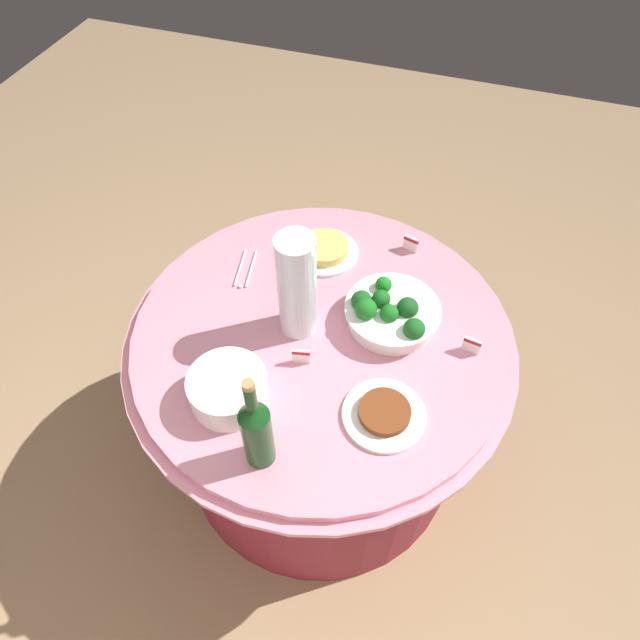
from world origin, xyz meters
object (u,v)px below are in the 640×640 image
object	(u,v)px
wine_bottle	(257,431)
decorative_fruit_vase	(298,290)
label_placard_rear	(411,243)
serving_tongs	(245,270)
food_plate_stir_fry	(384,414)
label_placard_front	(472,345)
broccoli_bowl	(390,313)
plate_stack	(228,389)
food_plate_noodles	(325,250)
label_placard_mid	(301,356)

from	to	relation	value
wine_bottle	decorative_fruit_vase	world-z (taller)	decorative_fruit_vase
label_placard_rear	serving_tongs	bearing A→B (deg)	28.41
wine_bottle	decorative_fruit_vase	size ratio (longest dim) A/B	0.99
food_plate_stir_fry	label_placard_front	world-z (taller)	label_placard_front
broccoli_bowl	plate_stack	xyz separation A→B (m)	(0.34, 0.39, 0.00)
plate_stack	food_plate_stir_fry	xyz separation A→B (m)	(-0.40, -0.08, -0.03)
wine_bottle	label_placard_front	xyz separation A→B (m)	(-0.44, -0.48, -0.10)
food_plate_noodles	label_placard_front	bearing A→B (deg)	154.69
broccoli_bowl	label_placard_front	distance (m)	0.25
wine_bottle	label_placard_mid	xyz separation A→B (m)	(-0.00, -0.30, -0.10)
label_placard_front	decorative_fruit_vase	bearing A→B (deg)	7.00
broccoli_bowl	decorative_fruit_vase	size ratio (longest dim) A/B	0.82
plate_stack	food_plate_noodles	distance (m)	0.60
label_placard_front	label_placard_mid	bearing A→B (deg)	22.88
broccoli_bowl	food_plate_stir_fry	world-z (taller)	broccoli_bowl
decorative_fruit_vase	plate_stack	bearing A→B (deg)	73.10
label_placard_front	food_plate_noodles	bearing A→B (deg)	-25.31
serving_tongs	decorative_fruit_vase	bearing A→B (deg)	147.81
decorative_fruit_vase	label_placard_mid	world-z (taller)	decorative_fruit_vase
plate_stack	label_placard_front	xyz separation A→B (m)	(-0.58, -0.36, -0.01)
label_placard_rear	wine_bottle	bearing A→B (deg)	77.16
wine_bottle	serving_tongs	size ratio (longest dim) A/B	2.00
label_placard_front	label_placard_rear	world-z (taller)	same
serving_tongs	label_placard_mid	size ratio (longest dim) A/B	3.05
decorative_fruit_vase	broccoli_bowl	bearing A→B (deg)	-159.84
decorative_fruit_vase	label_placard_rear	bearing A→B (deg)	-120.48
decorative_fruit_vase	label_placard_mid	size ratio (longest dim) A/B	6.18
decorative_fruit_vase	food_plate_noodles	world-z (taller)	decorative_fruit_vase
food_plate_stir_fry	wine_bottle	bearing A→B (deg)	37.82
food_plate_noodles	label_placard_rear	distance (m)	0.28
broccoli_bowl	label_placard_mid	world-z (taller)	broccoli_bowl
serving_tongs	label_placard_front	size ratio (longest dim) A/B	3.05
decorative_fruit_vase	label_placard_rear	size ratio (longest dim) A/B	6.18
serving_tongs	label_placard_rear	bearing A→B (deg)	-151.59
broccoli_bowl	label_placard_front	xyz separation A→B (m)	(-0.24, 0.03, -0.01)
wine_bottle	broccoli_bowl	bearing A→B (deg)	-111.14
food_plate_stir_fry	label_placard_rear	xyz separation A→B (m)	(0.07, -0.63, 0.02)
plate_stack	decorative_fruit_vase	xyz separation A→B (m)	(-0.09, -0.30, 0.10)
label_placard_mid	label_placard_front	bearing A→B (deg)	-157.12
wine_bottle	serving_tongs	world-z (taller)	wine_bottle
label_placard_mid	decorative_fruit_vase	bearing A→B (deg)	-67.85
decorative_fruit_vase	label_placard_front	size ratio (longest dim) A/B	6.18
wine_bottle	decorative_fruit_vase	bearing A→B (deg)	-83.13
food_plate_stir_fry	food_plate_noodles	distance (m)	0.62
food_plate_stir_fry	broccoli_bowl	bearing A→B (deg)	-78.51
broccoli_bowl	label_placard_rear	distance (m)	0.32
broccoli_bowl	label_placard_rear	xyz separation A→B (m)	(0.01, -0.32, -0.01)
label_placard_rear	food_plate_stir_fry	bearing A→B (deg)	96.60
decorative_fruit_vase	serving_tongs	bearing A→B (deg)	-32.19
label_placard_rear	broccoli_bowl	bearing A→B (deg)	91.70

